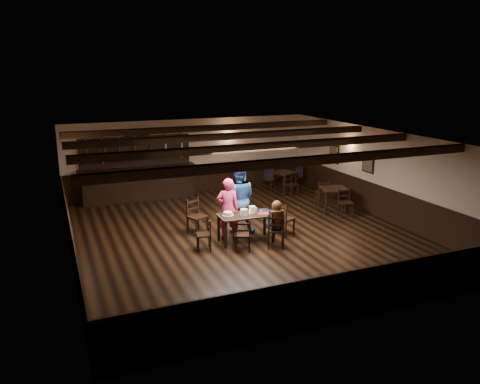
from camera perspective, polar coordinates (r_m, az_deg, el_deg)
name	(u,v)px	position (r m, az deg, el deg)	size (l,w,h in m)	color
ground	(243,234)	(13.01, 0.40, -5.18)	(10.00, 10.00, 0.00)	black
room_shell	(243,173)	(12.56, 0.38, 2.38)	(9.02, 10.02, 2.71)	beige
dining_table	(246,218)	(12.29, 0.72, -3.15)	(1.48, 0.79, 0.75)	black
chair_near_left	(243,233)	(11.68, 0.33, -5.03)	(0.50, 0.48, 0.83)	black
chair_near_right	(276,228)	(11.89, 4.41, -4.42)	(0.56, 0.55, 0.93)	black
chair_end_left	(206,232)	(11.84, -4.12, -4.88)	(0.42, 0.44, 0.80)	black
chair_end_right	(283,216)	(12.80, 5.23, -2.98)	(0.56, 0.57, 0.94)	black
chair_far_pushed	(195,213)	(13.00, -5.49, -2.59)	(0.60, 0.59, 0.98)	black
woman_pink	(228,208)	(12.52, -1.49, -2.00)	(0.60, 0.40, 1.66)	#DB347D
man_blue	(239,199)	(12.91, -0.16, -0.82)	(0.94, 0.74, 1.94)	navy
seated_person	(276,217)	(11.86, 4.45, -3.02)	(0.33, 0.50, 0.81)	black
cake	(228,214)	(12.17, -1.49, -2.67)	(0.29, 0.29, 0.09)	white
plate_stack_a	(244,212)	(12.14, 0.48, -2.48)	(0.18, 0.18, 0.17)	white
plate_stack_b	(252,210)	(12.33, 1.48, -2.16)	(0.16, 0.16, 0.19)	white
tea_light	(244,212)	(12.36, 0.49, -2.48)	(0.04, 0.04, 0.06)	#A5A8AD
salt_shaker	(261,212)	(12.28, 2.56, -2.49)	(0.04, 0.04, 0.10)	silver
pepper_shaker	(260,212)	(12.31, 2.45, -2.48)	(0.03, 0.03, 0.08)	#A5A8AD
drink_glass	(256,209)	(12.51, 1.91, -2.13)	(0.07, 0.07, 0.11)	silver
menu_red	(264,213)	(12.36, 2.92, -2.60)	(0.31, 0.22, 0.00)	maroon
menu_blue	(263,211)	(12.58, 2.87, -2.29)	(0.26, 0.18, 0.00)	#0D0E43
bar_counter	(138,179)	(16.64, -12.31, 1.54)	(4.01, 0.70, 2.20)	black
back_table_a	(334,191)	(15.27, 11.35, 0.12)	(1.02, 1.02, 0.75)	black
back_table_b	(283,175)	(17.36, 5.31, 2.11)	(1.02, 1.02, 0.75)	black
bg_patron_left	(269,171)	(17.14, 3.53, 2.63)	(0.26, 0.38, 0.75)	black
bg_patron_right	(299,168)	(17.80, 7.22, 2.88)	(0.28, 0.37, 0.68)	black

